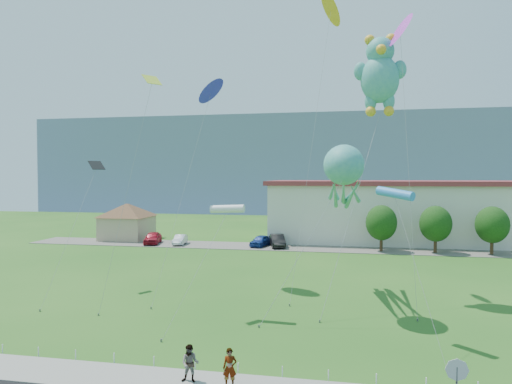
# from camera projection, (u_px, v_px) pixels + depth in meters

# --- Properties ---
(ground) EXTENTS (160.00, 160.00, 0.00)m
(ground) POSITION_uv_depth(u_px,v_px,m) (224.00, 360.00, 21.83)
(ground) COLOR #225618
(ground) RESTS_ON ground
(parking_strip) EXTENTS (70.00, 6.00, 0.06)m
(parking_strip) POSITION_uv_depth(u_px,v_px,m) (297.00, 247.00, 56.19)
(parking_strip) COLOR #59544C
(parking_strip) RESTS_ON ground
(hill_ridge) EXTENTS (160.00, 50.00, 25.00)m
(hill_ridge) POSITION_uv_depth(u_px,v_px,m) (325.00, 164.00, 139.19)
(hill_ridge) COLOR slate
(hill_ridge) RESTS_ON ground
(pavilion) EXTENTS (9.20, 9.20, 5.00)m
(pavilion) POSITION_uv_depth(u_px,v_px,m) (127.00, 218.00, 63.53)
(pavilion) COLOR tan
(pavilion) RESTS_ON ground
(warehouse) EXTENTS (61.00, 15.00, 8.20)m
(warehouse) POSITION_uv_depth(u_px,v_px,m) (501.00, 212.00, 60.00)
(warehouse) COLOR beige
(warehouse) RESTS_ON ground
(stop_sign) EXTENTS (0.80, 0.07, 2.50)m
(stop_sign) POSITION_uv_depth(u_px,v_px,m) (457.00, 376.00, 15.86)
(stop_sign) COLOR slate
(stop_sign) RESTS_ON ground
(rope_fence) EXTENTS (26.05, 0.05, 0.50)m
(rope_fence) POSITION_uv_depth(u_px,v_px,m) (216.00, 366.00, 20.55)
(rope_fence) COLOR white
(rope_fence) RESTS_ON ground
(tree_near) EXTENTS (3.60, 3.60, 5.47)m
(tree_near) POSITION_uv_depth(u_px,v_px,m) (381.00, 223.00, 53.21)
(tree_near) COLOR #3F2B19
(tree_near) RESTS_ON ground
(tree_mid) EXTENTS (3.60, 3.60, 5.47)m
(tree_mid) POSITION_uv_depth(u_px,v_px,m) (436.00, 224.00, 52.09)
(tree_mid) COLOR #3F2B19
(tree_mid) RESTS_ON ground
(tree_far) EXTENTS (3.60, 3.60, 5.47)m
(tree_far) POSITION_uv_depth(u_px,v_px,m) (492.00, 225.00, 50.96)
(tree_far) COLOR #3F2B19
(tree_far) RESTS_ON ground
(pedestrian_left) EXTENTS (0.64, 0.48, 1.60)m
(pedestrian_left) POSITION_uv_depth(u_px,v_px,m) (230.00, 368.00, 18.87)
(pedestrian_left) COLOR gray
(pedestrian_left) RESTS_ON sidewalk
(pedestrian_right) EXTENTS (0.81, 0.65, 1.59)m
(pedestrian_right) POSITION_uv_depth(u_px,v_px,m) (190.00, 363.00, 19.31)
(pedestrian_right) COLOR gray
(pedestrian_right) RESTS_ON sidewalk
(parked_car_red) EXTENTS (2.72, 4.78, 1.53)m
(parked_car_red) POSITION_uv_depth(u_px,v_px,m) (153.00, 238.00, 59.17)
(parked_car_red) COLOR #AB1527
(parked_car_red) RESTS_ON parking_strip
(parked_car_silver) EXTENTS (1.78, 3.87, 1.23)m
(parked_car_silver) POSITION_uv_depth(u_px,v_px,m) (180.00, 240.00, 58.51)
(parked_car_silver) COLOR silver
(parked_car_silver) RESTS_ON parking_strip
(parked_car_blue) EXTENTS (2.51, 4.29, 1.37)m
(parked_car_blue) POSITION_uv_depth(u_px,v_px,m) (261.00, 241.00, 57.03)
(parked_car_blue) COLOR navy
(parked_car_blue) RESTS_ON parking_strip
(parked_car_black) EXTENTS (2.75, 4.93, 1.54)m
(parked_car_black) POSITION_uv_depth(u_px,v_px,m) (277.00, 241.00, 56.52)
(parked_car_black) COLOR black
(parked_car_black) RESTS_ON parking_strip
(octopus_kite) EXTENTS (6.15, 11.11, 10.84)m
(octopus_kite) POSITION_uv_depth(u_px,v_px,m) (344.00, 178.00, 30.46)
(octopus_kite) COLOR teal
(octopus_kite) RESTS_ON ground
(teddy_bear_kite) EXTENTS (5.88, 8.66, 19.23)m
(teddy_bear_kite) POSITION_uv_depth(u_px,v_px,m) (380.00, 73.00, 33.45)
(teddy_bear_kite) COLOR teal
(teddy_bear_kite) RESTS_ON ground
(small_kite_black) EXTENTS (1.29, 7.95, 10.14)m
(small_kite_black) POSITION_uv_depth(u_px,v_px,m) (91.00, 179.00, 35.74)
(small_kite_black) COLOR black
(small_kite_black) RESTS_ON ground
(small_kite_white) EXTENTS (2.59, 6.48, 7.20)m
(small_kite_white) POSITION_uv_depth(u_px,v_px,m) (227.00, 210.00, 28.78)
(small_kite_white) COLOR silver
(small_kite_white) RESTS_ON ground
(small_kite_cyan) EXTENTS (2.24, 5.09, 8.34)m
(small_kite_cyan) POSITION_uv_depth(u_px,v_px,m) (395.00, 195.00, 24.50)
(small_kite_cyan) COLOR #2E84D0
(small_kite_cyan) RESTS_ON ground
(small_kite_yellow) EXTENTS (3.24, 3.43, 15.72)m
(small_kite_yellow) POSITION_uv_depth(u_px,v_px,m) (145.00, 109.00, 30.29)
(small_kite_yellow) COLOR #BFD732
(small_kite_yellow) RESTS_ON ground
(small_kite_blue) EXTENTS (2.57, 9.32, 16.59)m
(small_kite_blue) POSITION_uv_depth(u_px,v_px,m) (209.00, 95.00, 37.68)
(small_kite_blue) COLOR #322AEE
(small_kite_blue) RESTS_ON ground
(small_kite_purple) EXTENTS (1.80, 6.30, 20.04)m
(small_kite_purple) POSITION_uv_depth(u_px,v_px,m) (401.00, 36.00, 32.51)
(small_kite_purple) COLOR #B52FBE
(small_kite_purple) RESTS_ON ground
(small_kite_orange) EXTENTS (3.39, 8.51, 23.29)m
(small_kite_orange) POSITION_uv_depth(u_px,v_px,m) (330.00, 16.00, 37.15)
(small_kite_orange) COLOR yellow
(small_kite_orange) RESTS_ON ground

